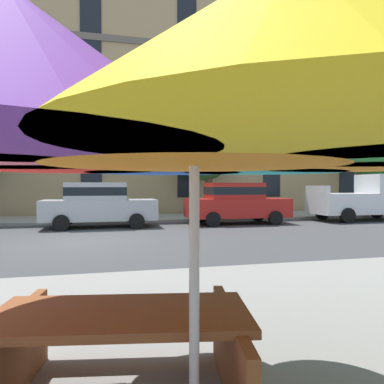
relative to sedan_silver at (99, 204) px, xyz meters
name	(u,v)px	position (x,y,z in m)	size (l,w,h in m)	color
ground_plane	(80,242)	(-0.46, -3.70, -0.95)	(120.00, 120.00, 0.00)	#424244
sidewalk_far	(90,219)	(-0.46, 3.10, -0.89)	(56.00, 3.60, 0.12)	#9E998E
apartment_building	(94,118)	(-0.46, 11.29, 5.45)	(47.23, 12.08, 12.80)	tan
sedan_silver	(99,204)	(0.00, 0.00, 0.00)	(4.40, 1.98, 1.78)	#A8AAB2
sedan_red	(236,202)	(5.78, 0.00, 0.00)	(4.40, 1.98, 1.78)	#B21E19
pickup_white	(368,199)	(12.45, 0.00, 0.08)	(5.10, 2.12, 2.20)	silver
street_tree_middle	(204,149)	(5.28, 3.45, 2.64)	(3.10, 3.10, 5.02)	brown
street_tree_right	(373,158)	(15.25, 3.00, 2.28)	(2.64, 2.57, 4.46)	#4C3823
patio_umbrella	(194,121)	(0.75, -12.70, 1.08)	(3.59, 3.59, 2.35)	silver
picnic_table	(121,351)	(0.36, -12.14, -0.46)	(2.03, 1.81, 0.77)	brown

